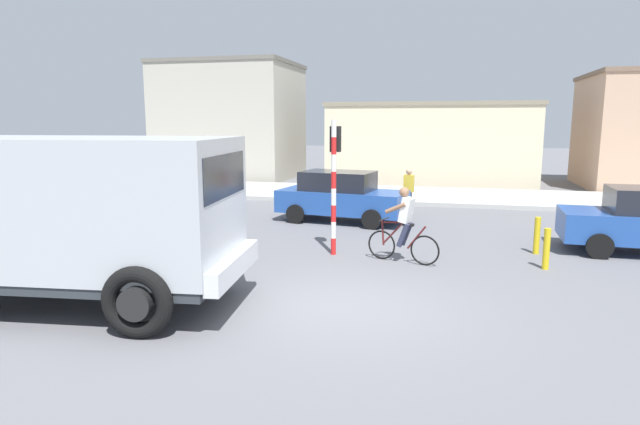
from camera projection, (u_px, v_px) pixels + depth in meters
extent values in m
plane|color=slate|center=(344.00, 307.00, 9.25)|extent=(120.00, 120.00, 0.00)
cube|color=#ADADA8|center=(410.00, 195.00, 22.66)|extent=(80.00, 5.00, 0.16)
cube|color=#B2B7BC|center=(78.00, 203.00, 9.08)|extent=(5.45, 3.07, 2.20)
cube|color=#2D3338|center=(83.00, 270.00, 9.28)|extent=(5.34, 3.01, 0.16)
cube|color=silver|center=(234.00, 265.00, 8.91)|extent=(0.51, 2.39, 0.36)
cube|color=black|center=(222.00, 176.00, 8.68)|extent=(0.36, 2.12, 0.70)
torus|color=black|center=(198.00, 259.00, 10.34)|extent=(1.12, 0.36, 1.10)
cylinder|color=black|center=(198.00, 259.00, 10.34)|extent=(0.53, 0.35, 0.50)
torus|color=black|center=(137.00, 302.00, 7.84)|extent=(1.12, 0.36, 1.10)
cylinder|color=black|center=(137.00, 302.00, 7.84)|extent=(0.53, 0.35, 0.50)
torus|color=black|center=(44.00, 253.00, 10.75)|extent=(1.12, 0.36, 1.10)
cylinder|color=black|center=(44.00, 253.00, 10.75)|extent=(0.53, 0.35, 0.50)
torus|color=black|center=(382.00, 245.00, 12.41)|extent=(0.66, 0.24, 0.68)
torus|color=black|center=(425.00, 250.00, 11.87)|extent=(0.66, 0.24, 0.68)
cylinder|color=#591E1E|center=(396.00, 222.00, 12.14)|extent=(0.58, 0.22, 0.09)
cylinder|color=#591E1E|center=(393.00, 233.00, 12.21)|extent=(0.50, 0.19, 0.57)
cylinder|color=#591E1E|center=(417.00, 237.00, 11.93)|extent=(0.43, 0.17, 0.57)
cylinder|color=#591E1E|center=(383.00, 232.00, 12.35)|extent=(0.10, 0.07, 0.59)
cylinder|color=black|center=(384.00, 219.00, 12.28)|extent=(0.18, 0.49, 0.03)
cube|color=black|center=(408.00, 225.00, 11.99)|extent=(0.26, 0.19, 0.06)
cube|color=white|center=(407.00, 210.00, 11.96)|extent=(0.38, 0.39, 0.59)
sphere|color=#9E7051|center=(404.00, 192.00, 11.93)|extent=(0.22, 0.22, 0.22)
cylinder|color=#2D334C|center=(403.00, 235.00, 11.98)|extent=(0.33, 0.21, 0.57)
cylinder|color=#9E7051|center=(396.00, 208.00, 11.92)|extent=(0.50, 0.23, 0.29)
cylinder|color=#2D334C|center=(406.00, 234.00, 12.15)|extent=(0.33, 0.21, 0.57)
cylinder|color=#9E7051|center=(401.00, 206.00, 12.19)|extent=(0.50, 0.23, 0.29)
cylinder|color=red|center=(333.00, 246.00, 12.88)|extent=(0.12, 0.12, 0.40)
cylinder|color=white|center=(333.00, 230.00, 12.81)|extent=(0.12, 0.12, 0.40)
cylinder|color=red|center=(334.00, 213.00, 12.75)|extent=(0.12, 0.12, 0.40)
cylinder|color=white|center=(334.00, 197.00, 12.68)|extent=(0.12, 0.12, 0.40)
cylinder|color=red|center=(334.00, 180.00, 12.61)|extent=(0.12, 0.12, 0.40)
cylinder|color=white|center=(334.00, 163.00, 12.54)|extent=(0.12, 0.12, 0.40)
cylinder|color=red|center=(334.00, 146.00, 12.48)|extent=(0.12, 0.12, 0.40)
cylinder|color=white|center=(334.00, 128.00, 12.41)|extent=(0.12, 0.12, 0.40)
cube|color=black|center=(335.00, 139.00, 12.62)|extent=(0.24, 0.20, 0.60)
sphere|color=red|center=(337.00, 139.00, 12.74)|extent=(0.14, 0.14, 0.14)
cube|color=#234C9E|center=(342.00, 201.00, 17.03)|extent=(4.21, 2.27, 0.70)
cube|color=black|center=(338.00, 181.00, 16.98)|extent=(2.39, 1.75, 0.60)
cylinder|color=black|center=(387.00, 211.00, 17.40)|extent=(0.62, 0.27, 0.60)
cylinder|color=black|center=(372.00, 219.00, 15.85)|extent=(0.62, 0.27, 0.60)
cylinder|color=black|center=(317.00, 206.00, 18.33)|extent=(0.62, 0.27, 0.60)
cylinder|color=black|center=(296.00, 214.00, 16.78)|extent=(0.62, 0.27, 0.60)
cylinder|color=black|center=(600.00, 246.00, 12.46)|extent=(0.61, 0.21, 0.60)
cylinder|color=black|center=(586.00, 232.00, 14.07)|extent=(0.61, 0.21, 0.60)
cube|color=#B7B7BC|center=(147.00, 204.00, 16.49)|extent=(4.27, 2.52, 0.70)
cube|color=black|center=(150.00, 183.00, 16.38)|extent=(2.46, 1.88, 0.60)
cylinder|color=black|center=(95.00, 220.00, 15.75)|extent=(0.62, 0.30, 0.60)
cylinder|color=black|center=(118.00, 210.00, 17.42)|extent=(0.62, 0.30, 0.60)
cylinder|color=black|center=(179.00, 220.00, 15.68)|extent=(0.62, 0.30, 0.60)
cylinder|color=black|center=(194.00, 211.00, 17.36)|extent=(0.62, 0.30, 0.60)
cylinder|color=#2D334C|center=(408.00, 204.00, 17.87)|extent=(0.22, 0.22, 0.85)
cube|color=gold|center=(409.00, 183.00, 17.75)|extent=(0.34, 0.22, 0.56)
sphere|color=tan|center=(409.00, 172.00, 17.69)|extent=(0.20, 0.20, 0.20)
cylinder|color=gold|center=(546.00, 249.00, 11.55)|extent=(0.14, 0.14, 0.90)
cylinder|color=gold|center=(537.00, 236.00, 12.89)|extent=(0.14, 0.14, 0.90)
cube|color=#B2AD9E|center=(231.00, 123.00, 30.27)|extent=(7.13, 5.97, 6.17)
cube|color=slate|center=(230.00, 64.00, 29.74)|extent=(7.28, 6.09, 0.20)
cube|color=beige|center=(431.00, 144.00, 28.79)|extent=(10.26, 6.58, 3.90)
cube|color=gray|center=(433.00, 105.00, 28.44)|extent=(10.46, 6.71, 0.20)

